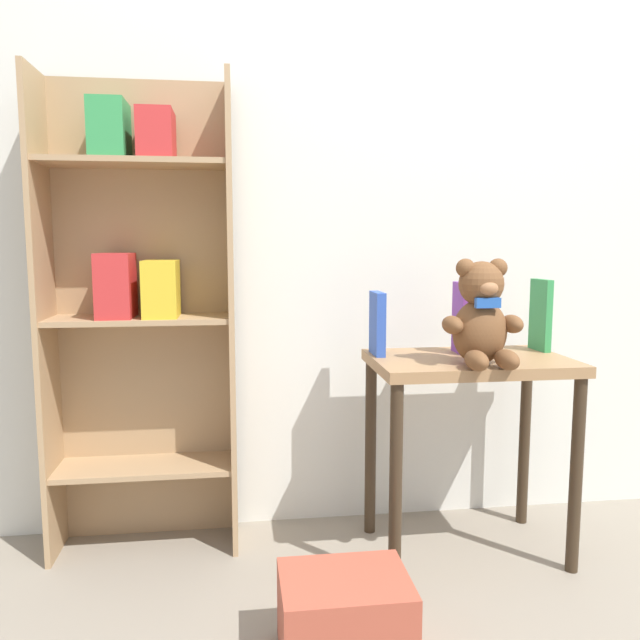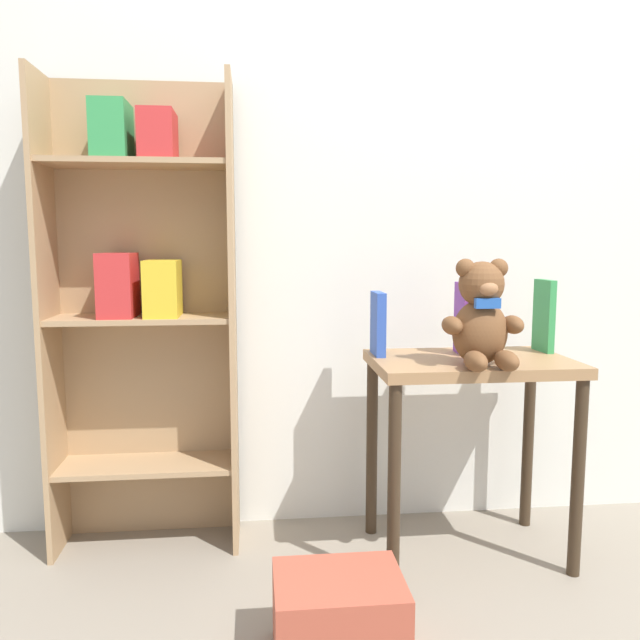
# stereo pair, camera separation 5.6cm
# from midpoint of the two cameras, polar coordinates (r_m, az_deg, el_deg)

# --- Properties ---
(wall_back) EXTENTS (4.80, 0.06, 2.50)m
(wall_back) POSITION_cam_midpoint_polar(r_m,az_deg,el_deg) (2.38, 7.74, 11.87)
(wall_back) COLOR silver
(wall_back) RESTS_ON ground_plane
(bookshelf_side) EXTENTS (0.62, 0.24, 1.59)m
(bookshelf_side) POSITION_cam_midpoint_polar(r_m,az_deg,el_deg) (2.19, -16.79, 2.45)
(bookshelf_side) COLOR tan
(bookshelf_side) RESTS_ON ground_plane
(display_table) EXTENTS (0.65, 0.42, 0.67)m
(display_table) POSITION_cam_midpoint_polar(r_m,az_deg,el_deg) (2.14, 12.71, -6.44)
(display_table) COLOR #9E754C
(display_table) RESTS_ON ground_plane
(teddy_bear) EXTENTS (0.25, 0.23, 0.33)m
(teddy_bear) POSITION_cam_midpoint_polar(r_m,az_deg,el_deg) (1.98, 13.77, 0.28)
(teddy_bear) COLOR brown
(teddy_bear) RESTS_ON display_table
(book_standing_blue) EXTENTS (0.03, 0.13, 0.21)m
(book_standing_blue) POSITION_cam_midpoint_polar(r_m,az_deg,el_deg) (2.10, 4.51, -0.31)
(book_standing_blue) COLOR #2D51B7
(book_standing_blue) RESTS_ON display_table
(book_standing_purple) EXTENTS (0.03, 0.11, 0.24)m
(book_standing_purple) POSITION_cam_midpoint_polar(r_m,az_deg,el_deg) (2.17, 12.11, 0.19)
(book_standing_purple) COLOR purple
(book_standing_purple) RESTS_ON display_table
(book_standing_green) EXTENTS (0.03, 0.12, 0.25)m
(book_standing_green) POSITION_cam_midpoint_polar(r_m,az_deg,el_deg) (2.30, 18.86, 0.44)
(book_standing_green) COLOR #33934C
(book_standing_green) RESTS_ON display_table
(storage_bin) EXTENTS (0.33, 0.25, 0.22)m
(storage_bin) POSITION_cam_midpoint_polar(r_m,az_deg,el_deg) (1.74, 1.25, -25.60)
(storage_bin) COLOR #AD4C38
(storage_bin) RESTS_ON ground_plane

